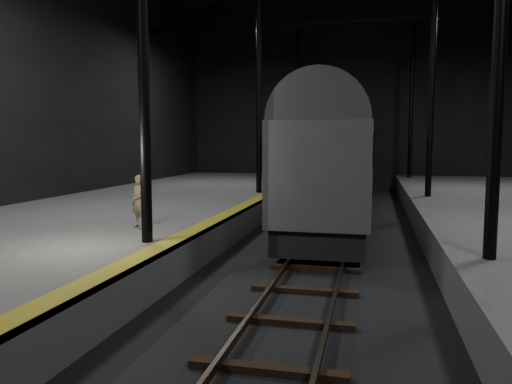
% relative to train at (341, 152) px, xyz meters
% --- Properties ---
extents(ground, '(44.00, 44.00, 0.00)m').
position_rel_train_xyz_m(ground, '(0.00, -7.76, -2.91)').
color(ground, black).
rests_on(ground, ground).
extents(platform_left, '(9.00, 43.80, 1.00)m').
position_rel_train_xyz_m(platform_left, '(-7.50, -7.76, -2.41)').
color(platform_left, '#4E4E4B').
rests_on(platform_left, ground).
extents(tactile_strip, '(0.50, 43.80, 0.01)m').
position_rel_train_xyz_m(tactile_strip, '(-3.25, -7.76, -1.91)').
color(tactile_strip, olive).
rests_on(tactile_strip, platform_left).
extents(track, '(2.40, 43.00, 0.24)m').
position_rel_train_xyz_m(track, '(0.00, -7.76, -2.85)').
color(track, '#3F3328').
rests_on(track, ground).
extents(train, '(2.93, 19.55, 5.22)m').
position_rel_train_xyz_m(train, '(0.00, 0.00, 0.00)').
color(train, '#9DA0A4').
rests_on(train, ground).
extents(woman, '(0.63, 0.53, 1.47)m').
position_rel_train_xyz_m(woman, '(-4.93, -9.88, -1.18)').
color(woman, '#8F7B58').
rests_on(woman, platform_left).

